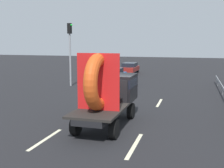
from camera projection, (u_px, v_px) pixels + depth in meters
name	position (u px, v px, depth m)	size (l,w,h in m)	color
ground_plane	(114.00, 124.00, 13.67)	(120.00, 120.00, 0.00)	black
flatbed_truck	(109.00, 90.00, 13.51)	(2.02, 5.13, 3.49)	black
distant_sedan	(112.00, 75.00, 27.10)	(1.85, 4.33, 1.41)	black
traffic_light	(70.00, 45.00, 24.79)	(0.42, 0.36, 5.57)	gray
lane_dash_left_near	(46.00, 139.00, 11.48)	(2.64, 0.16, 0.01)	beige
lane_dash_left_far	(108.00, 98.00, 19.79)	(2.53, 0.16, 0.01)	beige
lane_dash_right_near	(135.00, 145.00, 10.78)	(2.78, 0.16, 0.01)	beige
lane_dash_right_far	(159.00, 103.00, 18.30)	(2.43, 0.16, 0.01)	beige
oncoming_car	(130.00, 68.00, 35.10)	(1.76, 4.10, 1.34)	black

